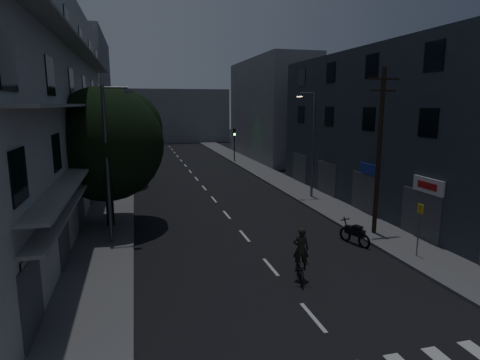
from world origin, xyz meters
name	(u,v)px	position (x,y,z in m)	size (l,w,h in m)	color
ground	(203,187)	(0.00, 25.00, 0.00)	(160.00, 160.00, 0.00)	black
sidewalk_left	(115,190)	(-7.50, 25.00, 0.07)	(3.00, 90.00, 0.15)	#565659
sidewalk_right	(282,182)	(7.50, 25.00, 0.07)	(3.00, 90.00, 0.15)	#565659
lane_markings	(193,175)	(0.00, 31.25, 0.01)	(0.15, 60.50, 0.01)	beige
building_left	(28,108)	(-11.98, 18.00, 6.99)	(7.00, 36.00, 14.00)	#B1B1AC
building_right	(403,130)	(11.99, 14.00, 5.50)	(6.19, 28.00, 11.00)	#282E37
building_far_left	(84,98)	(-12.00, 48.00, 8.00)	(6.00, 20.00, 16.00)	slate
building_far_right	(270,110)	(12.00, 42.00, 6.50)	(6.00, 20.00, 13.00)	slate
building_far_end	(164,116)	(0.00, 70.00, 5.00)	(24.00, 8.00, 10.00)	slate
tree_near	(107,140)	(-7.24, 14.60, 5.23)	(6.58, 6.58, 8.12)	black
tree_mid	(112,135)	(-7.57, 26.94, 4.56)	(5.74, 5.74, 7.07)	black
tree_far	(120,130)	(-7.24, 36.47, 4.48)	(5.60, 5.60, 6.92)	black
traffic_signal_far_right	(234,138)	(6.39, 39.26, 3.10)	(0.28, 0.37, 4.10)	black
traffic_signal_far_left	(129,139)	(-6.36, 40.19, 3.10)	(0.28, 0.37, 4.10)	black
street_lamp_left_near	(109,158)	(-6.99, 11.40, 4.60)	(1.51, 0.25, 8.00)	#515558
street_lamp_right	(312,140)	(7.34, 18.48, 4.60)	(1.51, 0.25, 8.00)	#5B5C63
street_lamp_left_far	(119,133)	(-7.07, 28.99, 4.60)	(1.51, 0.25, 8.00)	#585A60
utility_pole	(379,149)	(7.08, 9.31, 4.87)	(1.80, 0.24, 9.00)	black
bus_stop_sign	(419,220)	(7.06, 5.71, 1.89)	(0.06, 0.35, 2.52)	#595B60
motorcycle	(355,234)	(5.25, 8.27, 0.53)	(0.85, 2.06, 1.35)	black
cyclist	(301,263)	(0.74, 4.87, 0.77)	(1.07, 1.91, 2.29)	black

